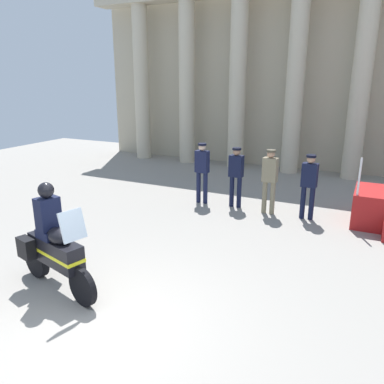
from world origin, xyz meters
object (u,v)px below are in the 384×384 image
Objects in this scene: officer_in_row_1 at (236,172)px; motorcycle_with_rider at (53,246)px; officer_in_row_2 at (270,176)px; officer_in_row_3 at (309,182)px; officer_in_row_0 at (202,168)px.

motorcycle_with_rider is at bearing 81.50° from officer_in_row_1.
officer_in_row_3 is at bearing -174.85° from officer_in_row_2.
officer_in_row_3 is (3.01, -0.05, -0.04)m from officer_in_row_0.
officer_in_row_2 is at bearing 81.96° from motorcycle_with_rider.
officer_in_row_2 is at bearing 176.72° from officer_in_row_1.
officer_in_row_0 is 1.01m from officer_in_row_1.
officer_in_row_0 is 0.86× the size of motorcycle_with_rider.
motorcycle_with_rider reaches higher than officer_in_row_2.
officer_in_row_0 is at bearing 8.68° from officer_in_row_1.
motorcycle_with_rider is at bearing 63.31° from officer_in_row_3.
officer_in_row_2 is 5.86m from motorcycle_with_rider.
officer_in_row_1 is at bearing 91.70° from motorcycle_with_rider.
officer_in_row_0 is 3.01m from officer_in_row_3.
motorcycle_with_rider reaches higher than officer_in_row_1.
officer_in_row_0 is at bearing 2.75° from officer_in_row_2.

